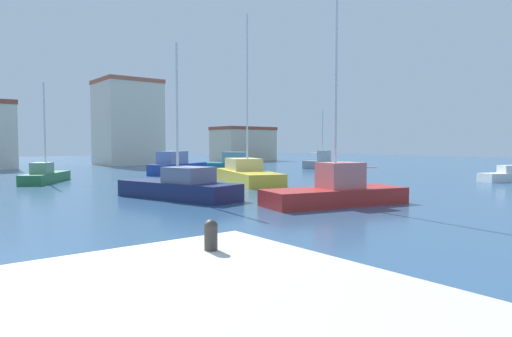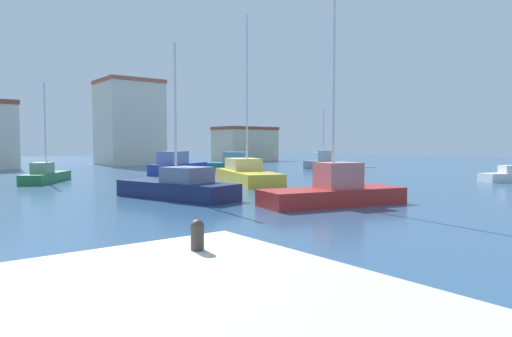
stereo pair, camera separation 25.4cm
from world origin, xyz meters
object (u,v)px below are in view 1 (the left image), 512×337
Objects in this scene: sailboat_red_far_right at (336,191)px; sailboat_navy_mid_harbor at (180,187)px; sailboat_yellow_near_pier at (246,173)px; motorboat_white_behind_lamppost at (512,176)px; sailboat_green_far_left at (45,175)px; mooring_bollard at (211,234)px; sailboat_grey_inner_mooring at (323,163)px; motorboat_blue_outer_mooring at (177,165)px; motorboat_teal_distant_east at (231,163)px.

sailboat_red_far_right is 1.37× the size of sailboat_navy_mid_harbor.
sailboat_yellow_near_pier is 19.37m from motorboat_white_behind_lamppost.
mooring_bollard is at bearing -98.50° from sailboat_green_far_left.
sailboat_grey_inner_mooring is 16.46m from motorboat_blue_outer_mooring.
motorboat_blue_outer_mooring is (-16.21, 2.86, 0.09)m from sailboat_grey_inner_mooring.
motorboat_teal_distant_east is at bearing 64.66° from sailboat_red_far_right.
sailboat_navy_mid_harbor is 0.66× the size of sailboat_yellow_near_pier.
sailboat_green_far_left is (-27.00, 20.02, 0.10)m from motorboat_white_behind_lamppost.
sailboat_red_far_right is at bearing -70.17° from sailboat_green_far_left.
sailboat_grey_inner_mooring is at bearing 29.01° from sailboat_navy_mid_harbor.
sailboat_grey_inner_mooring is (20.58, 20.22, 0.06)m from sailboat_red_far_right.
sailboat_navy_mid_harbor is 18.92m from motorboat_blue_outer_mooring.
motorboat_teal_distant_east is 15.61m from sailboat_yellow_near_pier.
mooring_bollard is 0.07× the size of motorboat_teal_distant_east.
motorboat_white_behind_lamppost is at bearing -13.60° from sailboat_navy_mid_harbor.
sailboat_navy_mid_harbor is at bearing 125.06° from sailboat_red_far_right.
motorboat_blue_outer_mooring reaches higher than mooring_bollard.
sailboat_red_far_right reaches higher than sailboat_grey_inner_mooring.
mooring_bollard is 0.07× the size of sailboat_grey_inner_mooring.
sailboat_navy_mid_harbor is 1.20× the size of sailboat_grey_inner_mooring.
sailboat_red_far_right is 1.49× the size of motorboat_blue_outer_mooring.
sailboat_red_far_right is 1.65× the size of sailboat_grey_inner_mooring.
motorboat_teal_distant_east reaches higher than mooring_bollard.
sailboat_yellow_near_pier reaches higher than sailboat_red_far_right.
sailboat_red_far_right is at bearing 34.00° from mooring_bollard.
sailboat_grey_inner_mooring is 19.72m from motorboat_white_behind_lamppost.
sailboat_grey_inner_mooring is at bearing 44.50° from sailboat_red_far_right.
sailboat_navy_mid_harbor is (-16.38, -18.85, -0.09)m from motorboat_teal_distant_east.
motorboat_teal_distant_east is at bearing 13.50° from sailboat_green_far_left.
sailboat_grey_inner_mooring is at bearing 87.13° from motorboat_white_behind_lamppost.
mooring_bollard is at bearing -164.97° from motorboat_white_behind_lamppost.
motorboat_teal_distant_east is 0.82× the size of sailboat_navy_mid_harbor.
motorboat_blue_outer_mooring is (16.03, 30.94, -0.61)m from mooring_bollard.
motorboat_white_behind_lamppost is (24.04, -5.82, -0.18)m from sailboat_navy_mid_harbor.
mooring_bollard is 25.09m from sailboat_yellow_near_pier.
motorboat_blue_outer_mooring is at bearing 169.98° from sailboat_grey_inner_mooring.
sailboat_red_far_right is 1.51× the size of sailboat_green_far_left.
motorboat_blue_outer_mooring is (4.37, 23.08, 0.14)m from sailboat_red_far_right.
sailboat_red_far_right is at bearing -115.34° from motorboat_teal_distant_east.
sailboat_navy_mid_harbor is 9.96m from sailboat_yellow_near_pier.
sailboat_yellow_near_pier is 11.26m from motorboat_blue_outer_mooring.
sailboat_yellow_near_pier is at bearing 51.76° from mooring_bollard.
sailboat_yellow_near_pier is (15.52, 19.70, -0.74)m from mooring_bollard.
sailboat_grey_inner_mooring is at bearing -0.68° from sailboat_green_far_left.
motorboat_blue_outer_mooring is (0.51, 11.25, 0.13)m from sailboat_yellow_near_pier.
motorboat_teal_distant_east is at bearing 15.62° from motorboat_blue_outer_mooring.
sailboat_green_far_left reaches higher than mooring_bollard.
sailboat_navy_mid_harbor is 1.08× the size of motorboat_blue_outer_mooring.
sailboat_navy_mid_harbor is 1.10× the size of sailboat_green_far_left.
motorboat_blue_outer_mooring reaches higher than motorboat_white_behind_lamppost.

